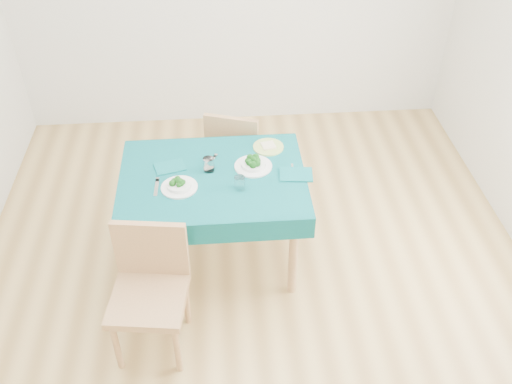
{
  "coord_description": "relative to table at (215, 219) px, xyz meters",
  "views": [
    {
      "loc": [
        -0.22,
        -2.69,
        3.06
      ],
      "look_at": [
        0.0,
        0.0,
        0.85
      ],
      "focal_mm": 40.0,
      "sensor_mm": 36.0,
      "label": 1
    }
  ],
  "objects": [
    {
      "name": "chair_near",
      "position": [
        -0.41,
        -0.73,
        0.17
      ],
      "size": [
        0.51,
        0.54,
        1.11
      ],
      "primitive_type": "cube",
      "rotation": [
        0.0,
        0.0,
        -0.14
      ],
      "color": "#A97D4F",
      "rests_on": "ground"
    },
    {
      "name": "napkin_near",
      "position": [
        -0.28,
        0.12,
        0.38
      ],
      "size": [
        0.23,
        0.18,
        0.01
      ],
      "primitive_type": "cube",
      "rotation": [
        0.0,
        0.0,
        0.26
      ],
      "color": "#0B5D61",
      "rests_on": "table"
    },
    {
      "name": "bowl_near",
      "position": [
        -0.21,
        -0.1,
        0.41
      ],
      "size": [
        0.24,
        0.24,
        0.07
      ],
      "primitive_type": null,
      "color": "white",
      "rests_on": "table"
    },
    {
      "name": "knife_far",
      "position": [
        0.53,
        0.0,
        0.38
      ],
      "size": [
        0.03,
        0.19,
        0.0
      ],
      "primitive_type": "cube",
      "rotation": [
        0.0,
        0.0,
        -0.08
      ],
      "color": "silver",
      "rests_on": "table"
    },
    {
      "name": "table",
      "position": [
        0.0,
        0.0,
        0.0
      ],
      "size": [
        1.22,
        0.93,
        0.76
      ],
      "primitive_type": "cube",
      "color": "#085358",
      "rests_on": "ground"
    },
    {
      "name": "knife_near",
      "position": [
        -0.21,
        -0.1,
        0.38
      ],
      "size": [
        0.05,
        0.19,
        0.0
      ],
      "primitive_type": "cube",
      "rotation": [
        0.0,
        0.0,
        0.18
      ],
      "color": "silver",
      "rests_on": "table"
    },
    {
      "name": "tumbler_side",
      "position": [
        0.17,
        -0.14,
        0.42
      ],
      "size": [
        0.07,
        0.07,
        0.09
      ],
      "primitive_type": "cylinder",
      "color": "white",
      "rests_on": "table"
    },
    {
      "name": "side_plate",
      "position": [
        0.4,
        0.3,
        0.38
      ],
      "size": [
        0.22,
        0.22,
        0.01
      ],
      "primitive_type": "cylinder",
      "color": "#B0CA62",
      "rests_on": "table"
    },
    {
      "name": "bowl_far",
      "position": [
        0.28,
        0.08,
        0.42
      ],
      "size": [
        0.25,
        0.25,
        0.08
      ],
      "primitive_type": null,
      "color": "white",
      "rests_on": "table"
    },
    {
      "name": "fork_near",
      "position": [
        -0.36,
        -0.09,
        0.38
      ],
      "size": [
        0.03,
        0.18,
        0.0
      ],
      "primitive_type": "cube",
      "rotation": [
        0.0,
        0.0,
        -0.03
      ],
      "color": "silver",
      "rests_on": "table"
    },
    {
      "name": "tumbler_center",
      "position": [
        -0.02,
        0.07,
        0.43
      ],
      "size": [
        0.07,
        0.07,
        0.1
      ],
      "primitive_type": "cylinder",
      "color": "white",
      "rests_on": "table"
    },
    {
      "name": "bread_slice",
      "position": [
        0.4,
        0.3,
        0.4
      ],
      "size": [
        0.11,
        0.11,
        0.01
      ],
      "primitive_type": "cube",
      "rotation": [
        0.0,
        0.0,
        0.21
      ],
      "color": "beige",
      "rests_on": "side_plate"
    },
    {
      "name": "room_shell",
      "position": [
        0.27,
        -0.3,
        0.97
      ],
      "size": [
        4.02,
        4.52,
        2.73
      ],
      "color": "#AA8347",
      "rests_on": "ground"
    },
    {
      "name": "chair_far",
      "position": [
        0.21,
        0.75,
        0.14
      ],
      "size": [
        0.53,
        0.56,
        1.03
      ],
      "primitive_type": "cube",
      "rotation": [
        0.0,
        0.0,
        2.82
      ],
      "color": "#A97D4F",
      "rests_on": "ground"
    },
    {
      "name": "fork_far",
      "position": [
        -0.01,
        0.16,
        0.38
      ],
      "size": [
        0.09,
        0.16,
        0.0
      ],
      "primitive_type": "cube",
      "rotation": [
        0.0,
        0.0,
        -0.41
      ],
      "color": "silver",
      "rests_on": "table"
    },
    {
      "name": "napkin_far",
      "position": [
        0.55,
        -0.03,
        0.39
      ],
      "size": [
        0.23,
        0.17,
        0.01
      ],
      "primitive_type": "cube",
      "rotation": [
        0.0,
        0.0,
        -0.09
      ],
      "color": "#0B5D61",
      "rests_on": "table"
    }
  ]
}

